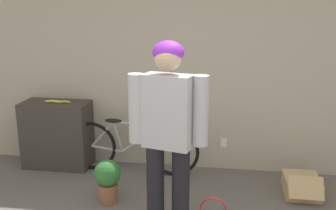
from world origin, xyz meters
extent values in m
cube|color=#B7AD99|center=(0.00, 2.73, 1.30)|extent=(8.00, 0.06, 2.60)
cube|color=white|center=(0.55, 2.69, 0.35)|extent=(0.08, 0.01, 0.12)
cube|color=#38332D|center=(-1.59, 2.47, 0.43)|extent=(0.85, 0.42, 0.86)
cylinder|color=black|center=(-0.05, 1.13, 0.43)|extent=(0.16, 0.16, 0.86)
cylinder|color=black|center=(0.19, 1.13, 0.43)|extent=(0.16, 0.16, 0.86)
cube|color=#B2B2B7|center=(0.07, 1.13, 1.18)|extent=(0.46, 0.30, 0.64)
cylinder|color=#B2B2B7|center=(-0.21, 1.13, 1.20)|extent=(0.14, 0.14, 0.61)
cylinder|color=#B2B2B7|center=(0.35, 1.13, 1.20)|extent=(0.14, 0.14, 0.61)
sphere|color=#DBB28E|center=(0.07, 1.13, 1.64)|extent=(0.23, 0.23, 0.23)
ellipsoid|color=purple|center=(0.07, 1.15, 1.68)|extent=(0.27, 0.24, 0.20)
torus|color=black|center=(-1.10, 2.42, 0.32)|extent=(0.64, 0.06, 0.63)
torus|color=black|center=(-0.05, 2.39, 0.32)|extent=(0.64, 0.06, 0.63)
cylinder|color=#999EA3|center=(-0.90, 2.41, 0.29)|extent=(0.40, 0.05, 0.08)
cylinder|color=#999EA3|center=(-0.96, 2.41, 0.48)|extent=(0.32, 0.04, 0.36)
cylinder|color=#999EA3|center=(-0.76, 2.41, 0.46)|extent=(0.14, 0.04, 0.39)
cylinder|color=#999EA3|center=(-0.44, 2.40, 0.45)|extent=(0.55, 0.06, 0.40)
cylinder|color=#999EA3|center=(-0.49, 2.40, 0.64)|extent=(0.63, 0.05, 0.05)
cylinder|color=#999EA3|center=(-0.12, 2.39, 0.48)|extent=(0.16, 0.04, 0.33)
cylinder|color=#999EA3|center=(-0.16, 2.39, 0.66)|extent=(0.07, 0.04, 0.08)
cylinder|color=#999EA3|center=(-0.14, 2.39, 0.69)|extent=(0.04, 0.46, 0.02)
ellipsoid|color=black|center=(-0.81, 2.41, 0.67)|extent=(0.22, 0.09, 0.05)
ellipsoid|color=#EAD64C|center=(-1.53, 2.44, 0.88)|extent=(0.17, 0.03, 0.03)
ellipsoid|color=#EAD64C|center=(-1.64, 2.46, 0.88)|extent=(0.15, 0.09, 0.03)
ellipsoid|color=#EAD64C|center=(-1.42, 2.46, 0.88)|extent=(0.15, 0.09, 0.03)
sphere|color=brown|center=(-1.70, 2.47, 0.88)|extent=(0.02, 0.02, 0.02)
torus|color=maroon|center=(0.48, 1.17, 0.25)|extent=(0.25, 0.02, 0.25)
cube|color=tan|center=(1.43, 2.13, 0.10)|extent=(0.38, 0.46, 0.19)
cube|color=tan|center=(1.43, 1.90, 0.18)|extent=(0.36, 0.16, 0.20)
cylinder|color=brown|center=(-0.65, 1.61, 0.11)|extent=(0.20, 0.20, 0.22)
sphere|color=#2D6B2D|center=(-0.65, 1.61, 0.34)|extent=(0.29, 0.29, 0.29)
camera|label=1|loc=(0.56, -2.08, 2.09)|focal=42.00mm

